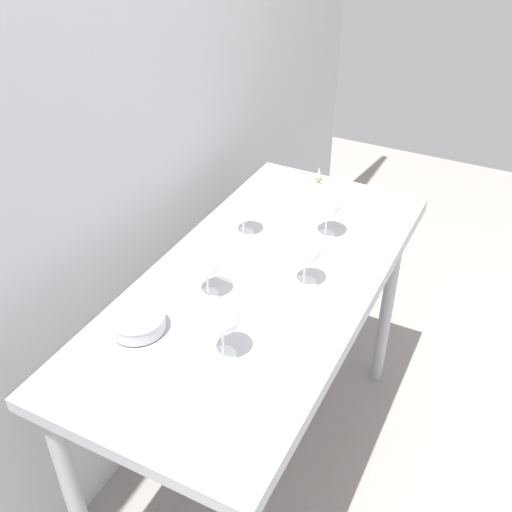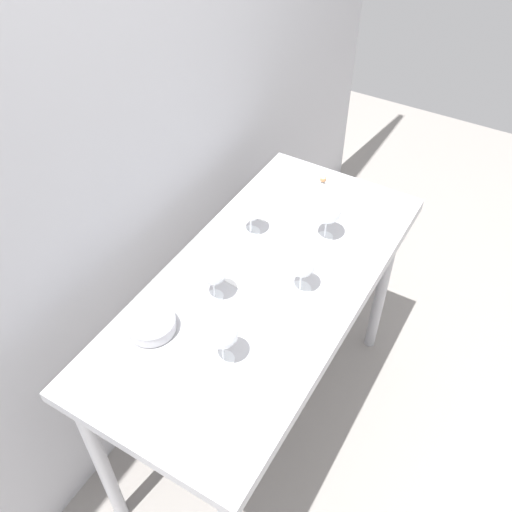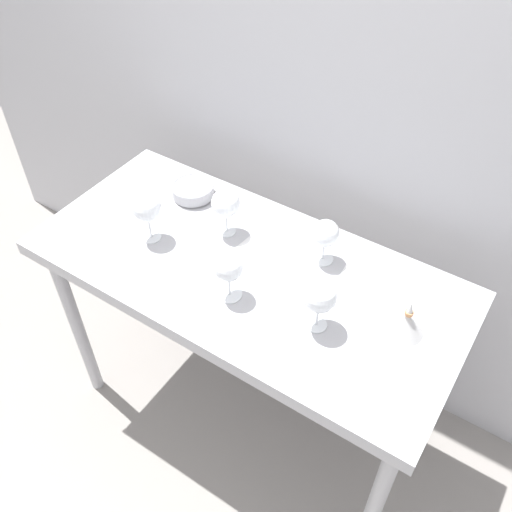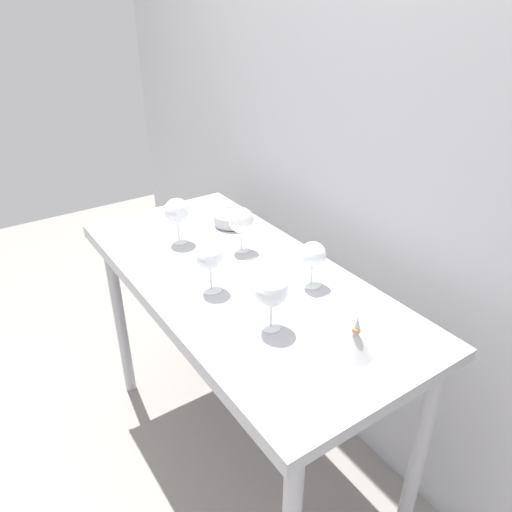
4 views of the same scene
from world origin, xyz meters
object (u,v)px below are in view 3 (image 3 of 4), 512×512
object	(u,v)px
tasting_bowl	(193,190)
wine_glass_near_center	(228,268)
wine_glass_far_right	(325,234)
wine_glass_near_right	(320,296)
tasting_sheet_lower	(254,262)
tasting_sheet_upper	(367,279)
wine_glass_far_left	(226,204)
wine_glass_near_left	(146,208)
decanter_funnel	(406,323)

from	to	relation	value
tasting_bowl	wine_glass_near_center	bearing A→B (deg)	-39.49
wine_glass_far_right	wine_glass_near_right	bearing A→B (deg)	-65.36
wine_glass_far_right	tasting_sheet_lower	size ratio (longest dim) A/B	0.74
tasting_bowl	tasting_sheet_upper	bearing A→B (deg)	-2.59
tasting_sheet_lower	tasting_bowl	bearing A→B (deg)	163.22
wine_glass_far_left	wine_glass_near_left	xyz separation A→B (m)	(-0.19, -0.16, 0.01)
wine_glass_near_right	tasting_bowl	size ratio (longest dim) A/B	1.16
tasting_sheet_upper	tasting_bowl	world-z (taller)	tasting_bowl
wine_glass_far_left	wine_glass_near_center	bearing A→B (deg)	-52.89
wine_glass_near_center	tasting_bowl	world-z (taller)	wine_glass_near_center
wine_glass_far_left	decanter_funnel	bearing A→B (deg)	-5.79
wine_glass_far_right	decanter_funnel	xyz separation A→B (m)	(0.33, -0.13, -0.07)
wine_glass_far_right	tasting_sheet_upper	xyz separation A→B (m)	(0.16, -0.00, -0.11)
wine_glass_near_center	tasting_sheet_lower	world-z (taller)	wine_glass_near_center
wine_glass_far_right	wine_glass_near_right	xyz separation A→B (m)	(0.11, -0.25, 0.02)
wine_glass_far_left	wine_glass_near_center	xyz separation A→B (m)	(0.17, -0.23, -0.00)
wine_glass_far_right	wine_glass_near_left	size ratio (longest dim) A/B	0.88
wine_glass_near_left	tasting_sheet_lower	size ratio (longest dim) A/B	0.85
wine_glass_far_right	tasting_sheet_upper	distance (m)	0.19
wine_glass_near_center	wine_glass_near_left	xyz separation A→B (m)	(-0.37, 0.06, 0.01)
wine_glass_near_center	tasting_sheet_lower	distance (m)	0.19
wine_glass_far_left	wine_glass_far_right	bearing A→B (deg)	10.41
wine_glass_far_left	wine_glass_far_right	size ratio (longest dim) A/B	1.10
wine_glass_far_left	wine_glass_near_right	distance (m)	0.48
tasting_sheet_upper	wine_glass_near_left	bearing A→B (deg)	-167.72
tasting_sheet_upper	tasting_sheet_lower	world-z (taller)	same
wine_glass_far_right	decanter_funnel	distance (m)	0.36
wine_glass_far_right	tasting_bowl	bearing A→B (deg)	176.95
wine_glass_far_left	decanter_funnel	size ratio (longest dim) A/B	1.38
tasting_bowl	wine_glass_near_right	bearing A→B (deg)	-22.69
tasting_bowl	decanter_funnel	bearing A→B (deg)	-10.18
wine_glass_far_right	tasting_sheet_lower	world-z (taller)	wine_glass_far_right
tasting_bowl	wine_glass_far_right	bearing A→B (deg)	-3.05
wine_glass_near_right	tasting_bowl	xyz separation A→B (m)	(-0.66, 0.28, -0.10)
wine_glass_near_center	wine_glass_far_right	world-z (taller)	wine_glass_near_center
wine_glass_near_left	tasting_sheet_lower	xyz separation A→B (m)	(0.35, 0.09, -0.13)
wine_glass_far_left	tasting_bowl	bearing A→B (deg)	157.03
decanter_funnel	wine_glass_far_right	bearing A→B (deg)	158.85
wine_glass_near_center	tasting_bowl	xyz separation A→B (m)	(-0.38, 0.32, -0.09)
tasting_sheet_lower	decanter_funnel	distance (m)	0.51
wine_glass_far_left	tasting_sheet_upper	bearing A→B (deg)	6.76
wine_glass_near_left	tasting_sheet_lower	bearing A→B (deg)	14.64
wine_glass_near_right	tasting_sheet_upper	xyz separation A→B (m)	(0.05, 0.24, -0.12)
wine_glass_near_left	tasting_bowl	distance (m)	0.27
tasting_sheet_upper	tasting_bowl	bearing A→B (deg)	171.93
wine_glass_near_center	wine_glass_far_right	bearing A→B (deg)	60.69
wine_glass_far_right	tasting_sheet_upper	bearing A→B (deg)	-1.00
wine_glass_near_right	decanter_funnel	bearing A→B (deg)	28.24
wine_glass_near_right	wine_glass_near_left	distance (m)	0.64
tasting_sheet_upper	decanter_funnel	xyz separation A→B (m)	(0.17, -0.13, 0.04)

